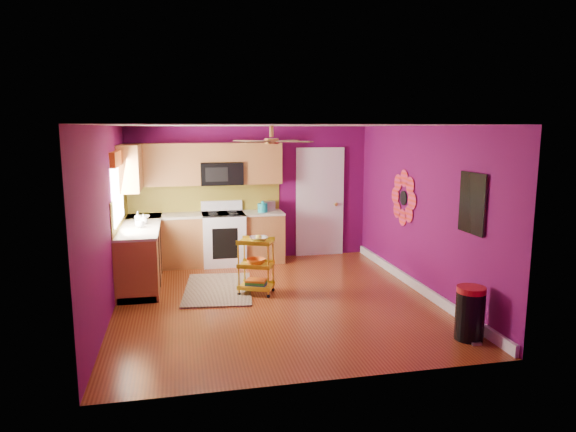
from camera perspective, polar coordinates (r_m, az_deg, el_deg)
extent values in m
plane|color=#65280F|center=(7.57, -1.46, -9.25)|extent=(5.00, 5.00, 0.00)
cube|color=#630B4C|center=(9.71, -4.20, 2.53)|extent=(4.50, 0.04, 2.50)
cube|color=#630B4C|center=(4.88, 3.87, -4.69)|extent=(4.50, 0.04, 2.50)
cube|color=#630B4C|center=(7.21, -19.38, -0.51)|extent=(0.04, 5.00, 2.50)
cube|color=#630B4C|center=(7.98, 14.59, 0.68)|extent=(0.04, 5.00, 2.50)
cube|color=silver|center=(7.16, -1.55, 10.03)|extent=(4.50, 5.00, 0.04)
cube|color=white|center=(8.23, 14.05, -7.47)|extent=(0.05, 4.90, 0.14)
cube|color=brown|center=(8.66, -15.99, -4.10)|extent=(0.60, 2.30, 0.90)
cube|color=brown|center=(9.47, -9.00, -2.66)|extent=(2.80, 0.60, 0.90)
cube|color=beige|center=(8.56, -16.14, -1.04)|extent=(0.63, 2.30, 0.04)
cube|color=beige|center=(9.38, -9.07, 0.15)|extent=(2.80, 0.63, 0.04)
cube|color=black|center=(8.76, -15.87, -6.64)|extent=(0.54, 2.30, 0.10)
cube|color=black|center=(9.56, -8.93, -5.00)|extent=(2.80, 0.54, 0.10)
cube|color=white|center=(9.46, -7.17, -2.57)|extent=(0.76, 0.66, 0.92)
cube|color=black|center=(9.37, -7.23, 0.21)|extent=(0.76, 0.62, 0.03)
cube|color=white|center=(9.63, -7.39, 1.16)|extent=(0.76, 0.06, 0.18)
cube|color=black|center=(9.14, -7.00, -3.05)|extent=(0.45, 0.02, 0.55)
cube|color=brown|center=(9.40, -13.79, 5.57)|extent=(1.32, 0.33, 0.75)
cube|color=brown|center=(9.52, -2.97, 5.88)|extent=(0.72, 0.33, 0.75)
cube|color=brown|center=(9.42, -7.46, 7.02)|extent=(0.76, 0.33, 0.34)
cube|color=brown|center=(8.95, -17.06, 5.22)|extent=(0.33, 1.30, 0.75)
cube|color=black|center=(9.41, -7.40, 4.70)|extent=(0.76, 0.38, 0.40)
cube|color=olive|center=(9.63, -9.21, 2.04)|extent=(2.80, 0.01, 0.51)
cube|color=olive|center=(8.54, -18.17, 0.71)|extent=(0.01, 2.30, 0.51)
cube|color=white|center=(8.20, -18.45, 2.84)|extent=(0.03, 1.20, 1.00)
cube|color=#CB5812|center=(8.15, -18.41, 6.13)|extent=(0.08, 1.35, 0.22)
cube|color=white|center=(9.98, 3.53, 1.44)|extent=(0.85, 0.04, 2.05)
cube|color=white|center=(9.97, 3.56, 1.42)|extent=(0.95, 0.02, 2.15)
sphere|color=#BF8C3F|center=(10.03, 5.38, 1.30)|extent=(0.07, 0.07, 0.07)
cylinder|color=black|center=(8.49, 12.70, 1.97)|extent=(0.01, 0.24, 0.24)
cube|color=teal|center=(6.72, 19.85, 1.34)|extent=(0.03, 0.52, 0.72)
cube|color=black|center=(6.71, 19.74, 1.34)|extent=(0.01, 0.56, 0.76)
cylinder|color=#BF8C3F|center=(7.36, -1.84, 9.39)|extent=(0.06, 0.06, 0.16)
cylinder|color=#BF8C3F|center=(7.36, -1.83, 8.30)|extent=(0.20, 0.20, 0.08)
cube|color=#4C2D19|center=(7.68, -0.19, 8.37)|extent=(0.47, 0.47, 0.01)
cube|color=#4C2D19|center=(7.58, -4.22, 8.33)|extent=(0.47, 0.47, 0.01)
cube|color=#4C2D19|center=(7.05, -3.61, 8.23)|extent=(0.47, 0.47, 0.01)
cube|color=#4C2D19|center=(7.15, 0.70, 8.27)|extent=(0.47, 0.47, 0.01)
cube|color=black|center=(8.07, -7.77, -8.03)|extent=(1.18, 1.74, 0.02)
cylinder|color=gold|center=(7.63, -5.51, -5.80)|extent=(0.02, 0.02, 0.78)
cylinder|color=gold|center=(7.52, -2.22, -6.00)|extent=(0.02, 0.02, 0.78)
cylinder|color=gold|center=(7.92, -4.86, -5.21)|extent=(0.02, 0.02, 0.78)
cylinder|color=gold|center=(7.81, -1.68, -5.39)|extent=(0.02, 0.02, 0.78)
sphere|color=black|center=(7.75, -5.46, -8.64)|extent=(0.05, 0.05, 0.05)
sphere|color=black|center=(7.63, -2.20, -8.88)|extent=(0.05, 0.05, 0.05)
sphere|color=black|center=(8.03, -4.82, -7.96)|extent=(0.05, 0.05, 0.05)
sphere|color=black|center=(7.92, -1.67, -8.17)|extent=(0.05, 0.05, 0.05)
cube|color=gold|center=(7.63, -3.60, -2.91)|extent=(0.61, 0.54, 0.03)
cube|color=gold|center=(7.71, -3.58, -5.50)|extent=(0.61, 0.54, 0.03)
cube|color=gold|center=(7.81, -3.55, -7.83)|extent=(0.61, 0.54, 0.03)
imported|color=beige|center=(7.60, -3.27, -2.57)|extent=(0.36, 0.36, 0.07)
sphere|color=yellow|center=(7.60, -3.28, -2.42)|extent=(0.09, 0.09, 0.09)
imported|color=#CB5812|center=(7.70, -3.58, -5.08)|extent=(0.38, 0.38, 0.09)
cube|color=navy|center=(7.80, -3.55, -7.61)|extent=(0.36, 0.32, 0.04)
cube|color=#267233|center=(7.79, -3.55, -7.37)|extent=(0.36, 0.32, 0.03)
cube|color=#CB5812|center=(7.78, -3.56, -7.16)|extent=(0.36, 0.32, 0.03)
cylinder|color=black|center=(6.50, 19.54, -10.42)|extent=(0.36, 0.36, 0.57)
cylinder|color=#AB181B|center=(6.40, 19.71, -7.72)|extent=(0.33, 0.33, 0.07)
cube|color=beige|center=(6.46, 20.19, -13.16)|extent=(0.12, 0.07, 0.03)
cylinder|color=teal|center=(9.42, -2.84, 0.92)|extent=(0.18, 0.18, 0.16)
sphere|color=teal|center=(9.41, -2.84, 1.52)|extent=(0.06, 0.06, 0.06)
cube|color=beige|center=(9.61, -2.13, 1.15)|extent=(0.22, 0.15, 0.18)
imported|color=#EA3F72|center=(8.59, -16.34, -0.19)|extent=(0.09, 0.09, 0.20)
imported|color=white|center=(8.53, -15.74, -0.36)|extent=(0.13, 0.13, 0.16)
imported|color=white|center=(9.03, -15.86, -0.16)|extent=(0.24, 0.24, 0.06)
imported|color=white|center=(8.27, -16.13, -0.88)|extent=(0.14, 0.14, 0.11)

